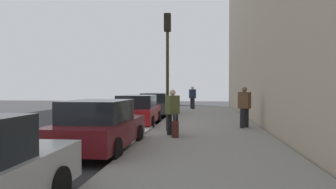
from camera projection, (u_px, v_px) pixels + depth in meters
The scene contains 12 objects.
ground_plane at pixel (138, 127), 14.81m from camera, with size 56.00×56.00×0.00m, color #333335.
sidewalk at pixel (207, 126), 14.44m from camera, with size 28.00×4.60×0.15m, color gray.
lane_stripe_centre at pixel (74, 126), 15.17m from camera, with size 28.00×0.14×0.01m, color gold.
snow_bank_curb at pixel (139, 134), 11.70m from camera, with size 4.75×0.56×0.22m, color white.
parked_car_maroon at pixel (99, 126), 8.91m from camera, with size 4.15×1.94×1.51m.
parked_car_red at pixel (138, 111), 14.86m from camera, with size 4.45×2.02×1.51m.
parked_car_charcoal at pixel (156, 104), 20.42m from camera, with size 4.69×1.96×1.51m.
pedestrian_navy_coat at pixel (192, 97), 25.06m from camera, with size 0.57×0.58×1.83m.
pedestrian_brown_coat at pixel (244, 106), 13.23m from camera, with size 0.52×0.56×1.76m.
pedestrian_olive_coat at pixel (172, 111), 11.06m from camera, with size 0.51×0.52×1.65m.
traffic_light_pole at pixel (167, 52), 12.23m from camera, with size 0.35×0.26×4.65m.
rolling_suitcase at pixel (175, 129), 10.69m from camera, with size 0.34×0.22×0.91m.
Camera 1 is at (-14.52, -3.11, 1.87)m, focal length 32.97 mm.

